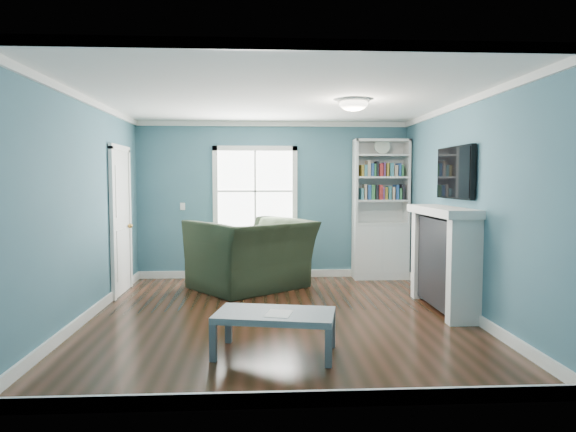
{
  "coord_description": "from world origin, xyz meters",
  "views": [
    {
      "loc": [
        -0.23,
        -6.06,
        1.63
      ],
      "look_at": [
        0.13,
        0.4,
        1.18
      ],
      "focal_mm": 32.0,
      "sensor_mm": 36.0,
      "label": 1
    }
  ],
  "objects": [
    {
      "name": "window",
      "position": [
        -0.3,
        2.49,
        1.45
      ],
      "size": [
        1.4,
        0.06,
        1.5
      ],
      "color": "white",
      "rests_on": "room_walls"
    },
    {
      "name": "trim",
      "position": [
        0.0,
        0.0,
        1.24
      ],
      "size": [
        4.5,
        5.0,
        2.6
      ],
      "color": "white",
      "rests_on": "ground"
    },
    {
      "name": "fireplace",
      "position": [
        2.08,
        0.2,
        0.64
      ],
      "size": [
        0.44,
        1.58,
        1.3
      ],
      "color": "black",
      "rests_on": "ground"
    },
    {
      "name": "floor",
      "position": [
        0.0,
        0.0,
        0.0
      ],
      "size": [
        5.0,
        5.0,
        0.0
      ],
      "primitive_type": "plane",
      "color": "black",
      "rests_on": "ground"
    },
    {
      "name": "room_walls",
      "position": [
        0.0,
        0.0,
        1.58
      ],
      "size": [
        5.0,
        5.0,
        5.0
      ],
      "color": "#3A6273",
      "rests_on": "ground"
    },
    {
      "name": "ceiling_fixture",
      "position": [
        0.9,
        0.1,
        2.55
      ],
      "size": [
        0.38,
        0.38,
        0.15
      ],
      "color": "white",
      "rests_on": "room_walls"
    },
    {
      "name": "light_switch",
      "position": [
        -1.5,
        2.48,
        1.2
      ],
      "size": [
        0.08,
        0.01,
        0.12
      ],
      "primitive_type": "cube",
      "color": "white",
      "rests_on": "room_walls"
    },
    {
      "name": "bookshelf",
      "position": [
        1.77,
        2.3,
        0.92
      ],
      "size": [
        0.9,
        0.35,
        2.31
      ],
      "color": "silver",
      "rests_on": "ground"
    },
    {
      "name": "door",
      "position": [
        -2.22,
        1.4,
        1.07
      ],
      "size": [
        0.12,
        0.98,
        2.17
      ],
      "color": "silver",
      "rests_on": "ground"
    },
    {
      "name": "paper_sheet",
      "position": [
        -0.06,
        -1.41,
        0.4
      ],
      "size": [
        0.29,
        0.33,
        0.0
      ],
      "primitive_type": "cube",
      "rotation": [
        0.0,
        0.0,
        -0.26
      ],
      "color": "white",
      "rests_on": "coffee_table"
    },
    {
      "name": "coffee_table",
      "position": [
        -0.09,
        -1.34,
        0.35
      ],
      "size": [
        1.2,
        0.81,
        0.4
      ],
      "rotation": [
        0.0,
        0.0,
        -0.2
      ],
      "color": "#4A5259",
      "rests_on": "ground"
    },
    {
      "name": "recliner",
      "position": [
        -0.35,
        1.6,
        0.7
      ],
      "size": [
        1.89,
        1.8,
        1.39
      ],
      "primitive_type": "imported",
      "rotation": [
        0.0,
        0.0,
        -2.48
      ],
      "color": "black",
      "rests_on": "ground"
    },
    {
      "name": "tv",
      "position": [
        2.2,
        0.2,
        1.72
      ],
      "size": [
        0.06,
        1.1,
        0.65
      ],
      "primitive_type": "cube",
      "color": "black",
      "rests_on": "fireplace"
    }
  ]
}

